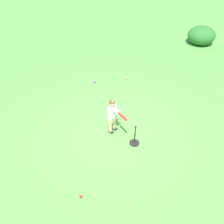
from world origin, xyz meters
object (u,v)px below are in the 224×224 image
at_px(child_batter, 113,114).
at_px(batting_tee, 134,141).
at_px(play_ball_behind_batter, 94,82).
at_px(play_ball_midfield, 126,78).
at_px(play_ball_far_right, 81,197).

bearing_deg(child_batter, batting_tee, -39.40).
distance_m(child_batter, play_ball_behind_batter, 2.73).
bearing_deg(child_batter, play_ball_behind_batter, 104.72).
height_order(play_ball_behind_batter, play_ball_midfield, play_ball_behind_batter).
bearing_deg(play_ball_midfield, play_ball_behind_batter, -166.94).
xyz_separation_m(play_ball_midfield, batting_tee, (0.07, -3.33, 0.07)).
bearing_deg(child_batter, play_ball_far_right, -108.74).
height_order(play_ball_far_right, play_ball_behind_batter, play_ball_behind_batter).
bearing_deg(play_ball_midfield, batting_tee, -88.82).
xyz_separation_m(play_ball_far_right, play_ball_behind_batter, (0.05, 4.70, 0.01)).
relative_size(play_ball_midfield, batting_tee, 0.12).
height_order(child_batter, play_ball_far_right, child_batter).
height_order(play_ball_far_right, batting_tee, batting_tee).
height_order(child_batter, play_ball_midfield, child_batter).
height_order(play_ball_midfield, batting_tee, batting_tee).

